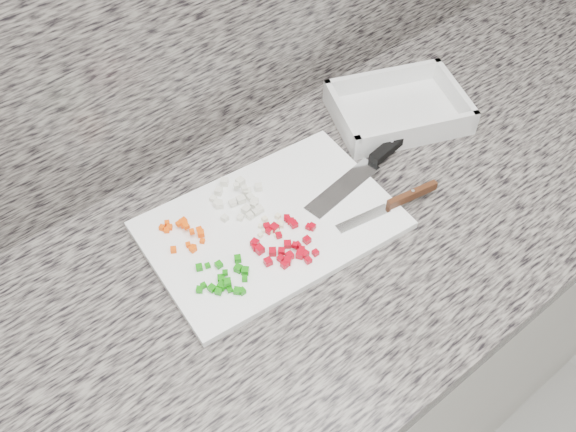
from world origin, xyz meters
The scene contains 12 objects.
cabinet centered at (0.00, 1.44, 0.43)m, with size 3.92×0.62×0.86m, color silver.
countertop centered at (0.00, 1.44, 0.88)m, with size 3.96×0.64×0.04m, color slate.
backsplash centered at (0.00, 1.74, 1.20)m, with size 3.92×0.02×0.60m, color slate.
cutting_board centered at (0.08, 1.50, 0.91)m, with size 0.40×0.27×0.01m, color white.
carrot_pile centered at (-0.05, 1.57, 0.92)m, with size 0.07×0.08×0.02m.
onion_pile centered at (0.07, 1.57, 0.92)m, with size 0.10×0.10×0.02m.
green_pepper_pile centered at (-0.05, 1.45, 0.92)m, with size 0.09×0.09×0.02m.
red_pepper_pile centered at (0.06, 1.44, 0.92)m, with size 0.11×0.11×0.02m.
garlic_pile centered at (0.07, 1.49, 0.92)m, with size 0.06×0.05×0.01m.
chef_knife centered at (0.31, 1.49, 0.92)m, with size 0.27×0.07×0.02m.
paring_knife centered at (0.27, 1.40, 0.92)m, with size 0.20×0.05×0.02m.
tray centered at (0.44, 1.56, 0.92)m, with size 0.29×0.26×0.05m.
Camera 1 is at (-0.32, 0.96, 1.73)m, focal length 40.00 mm.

